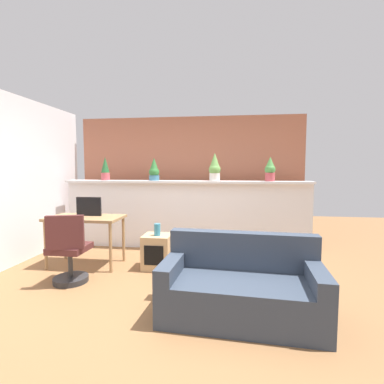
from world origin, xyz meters
TOP-DOWN VIEW (x-y plane):
  - ground_plane at (0.00, 0.00)m, footprint 12.00×12.00m
  - divider_wall at (0.00, 2.00)m, footprint 4.47×0.16m
  - plant_shelf at (0.00, 1.96)m, footprint 4.47×0.31m
  - brick_wall_behind at (0.00, 2.60)m, footprint 4.47×0.10m
  - potted_plant_0 at (-1.51, 1.98)m, footprint 0.16×0.16m
  - potted_plant_1 at (-0.56, 1.96)m, footprint 0.19×0.19m
  - potted_plant_2 at (0.55, 1.95)m, footprint 0.21×0.21m
  - potted_plant_3 at (1.50, 1.96)m, footprint 0.18×0.18m
  - desk at (-1.35, 0.89)m, footprint 1.10×0.60m
  - tv_monitor at (-1.33, 0.97)m, footprint 0.39×0.04m
  - office_chair at (-1.21, 0.18)m, footprint 0.50×0.50m
  - side_cube_shelf at (-0.24, 0.89)m, footprint 0.40×0.41m
  - vase_on_shelf at (-0.23, 0.86)m, footprint 0.09×0.09m
  - couch at (0.94, -0.34)m, footprint 1.61×0.86m

SIDE VIEW (x-z plane):
  - ground_plane at x=0.00m, z-range 0.00..0.00m
  - side_cube_shelf at x=-0.24m, z-range 0.00..0.50m
  - couch at x=0.94m, z-range -0.12..0.68m
  - office_chair at x=-1.21m, z-range -0.07..0.84m
  - vase_on_shelf at x=-0.23m, z-range 0.50..0.68m
  - divider_wall at x=0.00m, z-range 0.00..1.22m
  - desk at x=-1.35m, z-range 0.29..1.04m
  - tv_monitor at x=-1.33m, z-range 0.75..1.04m
  - plant_shelf at x=0.00m, z-range 1.22..1.26m
  - brick_wall_behind at x=0.00m, z-range 0.00..2.50m
  - potted_plant_1 at x=-0.56m, z-range 1.23..1.65m
  - potted_plant_3 at x=1.50m, z-range 1.25..1.67m
  - potted_plant_0 at x=-1.51m, z-range 1.26..1.70m
  - potted_plant_2 at x=0.55m, z-range 1.24..1.74m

